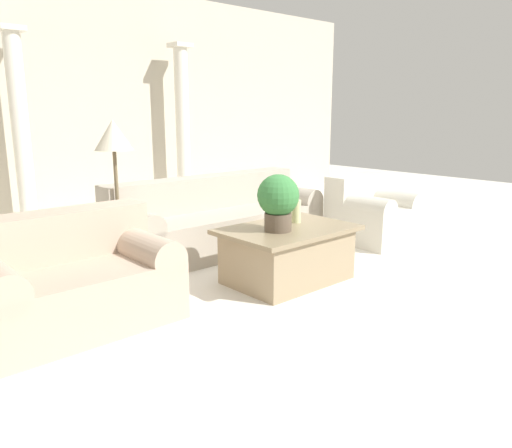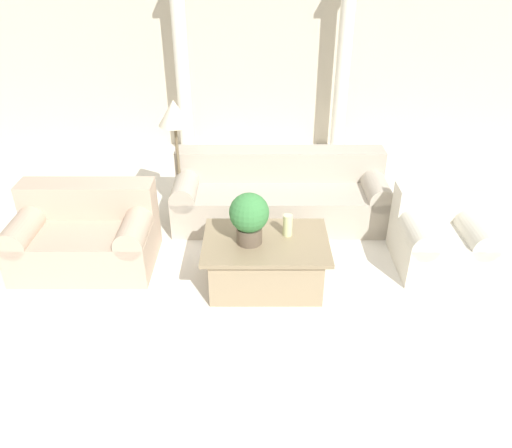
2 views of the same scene
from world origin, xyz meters
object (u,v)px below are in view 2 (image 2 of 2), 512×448
(sofa_long, at_px, (282,194))
(floor_lamp, at_px, (177,120))
(potted_plant, at_px, (251,216))
(coffee_table, at_px, (267,262))
(armchair, at_px, (442,235))
(loveseat, at_px, (88,233))

(sofa_long, bearing_deg, floor_lamp, 178.74)
(potted_plant, bearing_deg, sofa_long, 75.45)
(coffee_table, height_order, armchair, armchair)
(coffee_table, height_order, floor_lamp, floor_lamp)
(loveseat, height_order, floor_lamp, floor_lamp)
(loveseat, relative_size, potted_plant, 2.77)
(sofa_long, xyz_separation_m, floor_lamp, (-1.17, 0.03, 0.89))
(loveseat, relative_size, coffee_table, 1.16)
(loveseat, bearing_deg, potted_plant, -13.97)
(sofa_long, relative_size, coffee_table, 2.08)
(floor_lamp, height_order, armchair, floor_lamp)
(potted_plant, height_order, armchair, potted_plant)
(sofa_long, distance_m, coffee_table, 1.30)
(floor_lamp, bearing_deg, armchair, -19.01)
(loveseat, relative_size, floor_lamp, 0.95)
(potted_plant, bearing_deg, loveseat, 166.03)
(sofa_long, bearing_deg, coffee_table, -98.29)
(sofa_long, height_order, potted_plant, potted_plant)
(coffee_table, distance_m, armchair, 1.81)
(floor_lamp, relative_size, armchair, 1.70)
(sofa_long, xyz_separation_m, potted_plant, (-0.34, -1.31, 0.45))
(potted_plant, distance_m, floor_lamp, 1.63)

